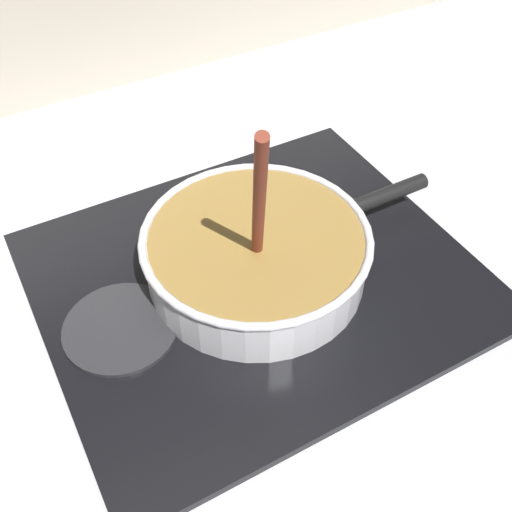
{
  "coord_description": "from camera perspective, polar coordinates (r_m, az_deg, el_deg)",
  "views": [
    {
      "loc": [
        -0.19,
        -0.27,
        0.61
      ],
      "look_at": [
        0.08,
        0.21,
        0.05
      ],
      "focal_mm": 42.76,
      "sensor_mm": 36.0,
      "label": 1
    }
  ],
  "objects": [
    {
      "name": "spare_burner",
      "position": [
        0.77,
        -12.56,
        -6.55
      ],
      "size": [
        0.14,
        0.14,
        0.01
      ],
      "primitive_type": "cylinder",
      "color": "#262628",
      "rests_on": "hob_plate"
    },
    {
      "name": "hob_plate",
      "position": [
        0.82,
        0.0,
        -1.99
      ],
      "size": [
        0.56,
        0.48,
        0.01
      ],
      "primitive_type": "cube",
      "color": "black",
      "rests_on": "ground"
    },
    {
      "name": "cooking_pan",
      "position": [
        0.79,
        0.07,
        0.28
      ],
      "size": [
        0.42,
        0.3,
        0.3
      ],
      "color": "silver",
      "rests_on": "hob_plate"
    },
    {
      "name": "burner_ring",
      "position": [
        0.81,
        0.0,
        -1.51
      ],
      "size": [
        0.19,
        0.19,
        0.01
      ],
      "primitive_type": "torus",
      "color": "#592D0C",
      "rests_on": "hob_plate"
    },
    {
      "name": "ground",
      "position": [
        0.72,
        3.11,
        -16.76
      ],
      "size": [
        2.4,
        1.6,
        0.04
      ],
      "primitive_type": "cube",
      "color": "#B7B7BC"
    }
  ]
}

